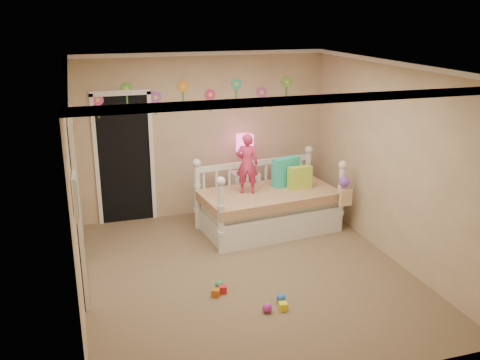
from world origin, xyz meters
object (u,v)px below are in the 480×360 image
object	(u,v)px
nightstand	(245,193)
daybed	(269,195)
child	(247,164)
table_lamp	(245,148)

from	to	relation	value
nightstand	daybed	bearing A→B (deg)	-80.96
child	nightstand	size ratio (longest dim) A/B	1.25
daybed	table_lamp	size ratio (longest dim) A/B	3.34
table_lamp	child	bearing A→B (deg)	-105.13
daybed	nightstand	size ratio (longest dim) A/B	2.85
child	nightstand	xyz separation A→B (m)	(0.19, 0.70, -0.71)
daybed	table_lamp	distance (m)	0.93
child	nightstand	bearing A→B (deg)	-86.05
daybed	nightstand	world-z (taller)	daybed
child	table_lamp	xyz separation A→B (m)	(0.19, 0.70, 0.06)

